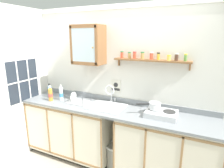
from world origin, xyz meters
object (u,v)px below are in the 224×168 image
bottle_water_clear_0 (61,93)px  saucepan (154,106)px  bottle_juice_amber_2 (50,94)px  wall_cabinet (88,45)px  trash_bin (115,156)px  dish_rack (78,101)px  hot_plate_stove (161,114)px  sink (107,108)px  bottle_water_blue_1 (50,91)px  warning_sign (116,86)px

bottle_water_clear_0 → saucepan: bearing=1.9°
bottle_juice_amber_2 → wall_cabinet: 1.02m
trash_bin → saucepan: bearing=8.9°
dish_rack → hot_plate_stove: bearing=0.7°
hot_plate_stove → wall_cabinet: wall_cabinet is taller
trash_bin → dish_rack: bearing=175.9°
hot_plate_stove → dish_rack: bearing=-179.3°
sink → bottle_water_blue_1: (-1.08, -0.03, 0.13)m
bottle_water_blue_1 → bottle_juice_amber_2: size_ratio=0.99×
dish_rack → bottle_juice_amber_2: bearing=-165.7°
hot_plate_stove → wall_cabinet: size_ratio=0.68×
sink → bottle_water_clear_0: (-0.81, -0.06, 0.14)m
saucepan → hot_plate_stove: bearing=-11.4°
sink → bottle_water_clear_0: 0.83m
hot_plate_stove → sink: bearing=178.3°
bottle_water_clear_0 → bottle_water_blue_1: bottle_water_clear_0 is taller
trash_bin → bottle_water_clear_0: bearing=178.1°
hot_plate_stove → trash_bin: size_ratio=0.97×
hot_plate_stove → trash_bin: 1.02m
dish_rack → warning_sign: (0.54, 0.29, 0.23)m
bottle_water_blue_1 → bottle_juice_amber_2: 0.18m
bottle_water_clear_0 → wall_cabinet: 0.92m
sink → dish_rack: (-0.50, -0.04, 0.05)m
trash_bin → sink: bearing=152.8°
hot_plate_stove → bottle_water_clear_0: (-1.63, -0.03, 0.08)m
dish_rack → wall_cabinet: (0.14, 0.15, 0.88)m
sink → wall_cabinet: wall_cabinet is taller
sink → bottle_juice_amber_2: sink is taller
bottle_water_blue_1 → dish_rack: bearing=-1.1°
sink → bottle_water_clear_0: bearing=-176.1°
saucepan → wall_cabinet: 1.33m
bottle_water_clear_0 → bottle_water_blue_1: 0.27m
dish_rack → bottle_water_blue_1: bearing=178.9°
bottle_juice_amber_2 → wall_cabinet: (0.59, 0.26, 0.79)m
bottle_water_blue_1 → wall_cabinet: (0.72, 0.14, 0.79)m
hot_plate_stove → saucepan: size_ratio=1.28×
dish_rack → wall_cabinet: size_ratio=0.61×
hot_plate_stove → trash_bin: hot_plate_stove is taller
bottle_water_clear_0 → bottle_juice_amber_2: size_ratio=1.06×
hot_plate_stove → bottle_water_clear_0: 1.63m
trash_bin → hot_plate_stove: bearing=5.7°
bottle_juice_amber_2 → trash_bin: bottle_juice_amber_2 is taller
bottle_water_clear_0 → hot_plate_stove: bearing=1.1°
sink → warning_sign: bearing=81.5°
bottle_water_clear_0 → trash_bin: bottle_water_clear_0 is taller
hot_plate_stove → dish_rack: size_ratio=1.11×
saucepan → bottle_water_blue_1: bottle_water_blue_1 is taller
warning_sign → dish_rack: bearing=-151.9°
wall_cabinet → dish_rack: bearing=-133.3°
dish_rack → bottle_water_clear_0: bearing=-177.2°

